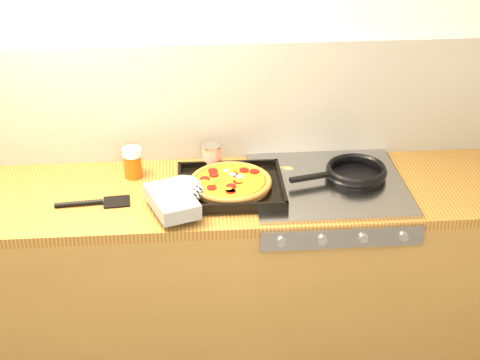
{
  "coord_description": "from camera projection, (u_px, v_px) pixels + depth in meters",
  "views": [
    {
      "loc": [
        -0.1,
        -1.42,
        2.3
      ],
      "look_at": [
        0.1,
        1.08,
        0.95
      ],
      "focal_mm": 55.0,
      "sensor_mm": 36.0,
      "label": 1
    }
  ],
  "objects": [
    {
      "name": "stovetop",
      "position": [
        328.0,
        184.0,
        2.91
      ],
      "size": [
        0.6,
        0.56,
        0.02
      ],
      "primitive_type": "cube",
      "color": "#A2A3A8",
      "rests_on": "counter_run"
    },
    {
      "name": "room_shell",
      "position": [
        210.0,
        103.0,
        3.01
      ],
      "size": [
        3.2,
        3.2,
        3.2
      ],
      "color": "white",
      "rests_on": "ground"
    },
    {
      "name": "black_spatula",
      "position": [
        95.0,
        203.0,
        2.77
      ],
      "size": [
        0.28,
        0.09,
        0.02
      ],
      "color": "black",
      "rests_on": "counter_run"
    },
    {
      "name": "wooden_spoon",
      "position": [
        266.0,
        167.0,
        3.03
      ],
      "size": [
        0.3,
        0.11,
        0.02
      ],
      "color": "#AE8A4A",
      "rests_on": "counter_run"
    },
    {
      "name": "pizza_on_tray",
      "position": [
        214.0,
        187.0,
        2.81
      ],
      "size": [
        0.54,
        0.47,
        0.07
      ],
      "color": "black",
      "rests_on": "stovetop"
    },
    {
      "name": "juice_glass",
      "position": [
        133.0,
        162.0,
        2.95
      ],
      "size": [
        0.09,
        0.09,
        0.13
      ],
      "color": "#E04B0D",
      "rests_on": "counter_run"
    },
    {
      "name": "frying_pan",
      "position": [
        355.0,
        172.0,
        2.93
      ],
      "size": [
        0.43,
        0.3,
        0.04
      ],
      "color": "black",
      "rests_on": "stovetop"
    },
    {
      "name": "counter_run",
      "position": [
        216.0,
        283.0,
        3.09
      ],
      "size": [
        3.2,
        0.62,
        0.9
      ],
      "color": "olive",
      "rests_on": "ground"
    },
    {
      "name": "tomato_can",
      "position": [
        212.0,
        157.0,
        3.0
      ],
      "size": [
        0.08,
        0.08,
        0.11
      ],
      "color": "#A00E0C",
      "rests_on": "counter_run"
    }
  ]
}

